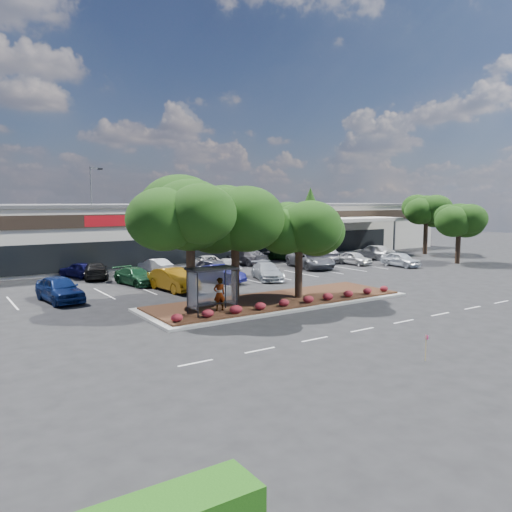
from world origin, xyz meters
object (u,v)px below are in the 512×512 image
survey_stake (426,344)px  car_0 (60,289)px  car_1 (136,276)px  light_pole (93,223)px

survey_stake → car_0: car_0 is taller
car_0 → car_1: car_0 is taller
survey_stake → car_1: 25.17m
light_pole → car_1: 12.68m
light_pole → car_0: (-6.72, -15.75, -3.56)m
survey_stake → car_0: bearing=114.9°
survey_stake → light_pole: bearing=94.9°
car_0 → light_pole: bearing=60.3°
survey_stake → car_1: car_1 is taller
car_0 → survey_stake: bearing=-71.7°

